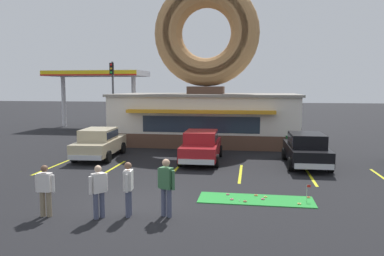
% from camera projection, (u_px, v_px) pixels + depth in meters
% --- Properties ---
extents(ground_plane, '(160.00, 160.00, 0.00)m').
position_uv_depth(ground_plane, '(138.00, 205.00, 12.24)').
color(ground_plane, black).
extents(donut_shop_building, '(12.30, 6.75, 10.96)m').
position_uv_depth(donut_shop_building, '(206.00, 88.00, 25.43)').
color(donut_shop_building, brown).
rests_on(donut_shop_building, ground).
extents(putting_mat, '(3.89, 1.26, 0.03)m').
position_uv_depth(putting_mat, '(256.00, 200.00, 12.74)').
color(putting_mat, green).
rests_on(putting_mat, ground).
extents(mini_donut_near_left, '(0.13, 0.13, 0.04)m').
position_uv_depth(mini_donut_near_left, '(245.00, 201.00, 12.45)').
color(mini_donut_near_left, '#A5724C').
rests_on(mini_donut_near_left, putting_mat).
extents(mini_donut_near_right, '(0.13, 0.13, 0.04)m').
position_uv_depth(mini_donut_near_right, '(299.00, 204.00, 12.20)').
color(mini_donut_near_right, '#E5C666').
rests_on(mini_donut_near_right, putting_mat).
extents(mini_donut_mid_left, '(0.13, 0.13, 0.04)m').
position_uv_depth(mini_donut_mid_left, '(308.00, 197.00, 12.90)').
color(mini_donut_mid_left, '#D17F47').
rests_on(mini_donut_mid_left, putting_mat).
extents(mini_donut_mid_centre, '(0.13, 0.13, 0.04)m').
position_uv_depth(mini_donut_mid_centre, '(232.00, 199.00, 12.67)').
color(mini_donut_mid_centre, '#D8667F').
rests_on(mini_donut_mid_centre, putting_mat).
extents(mini_donut_mid_right, '(0.13, 0.13, 0.04)m').
position_uv_depth(mini_donut_mid_right, '(256.00, 195.00, 13.15)').
color(mini_donut_mid_right, '#D17F47').
rests_on(mini_donut_mid_right, putting_mat).
extents(mini_donut_far_left, '(0.13, 0.13, 0.04)m').
position_uv_depth(mini_donut_far_left, '(263.00, 199.00, 12.71)').
color(mini_donut_far_left, '#D8667F').
rests_on(mini_donut_far_left, putting_mat).
extents(mini_donut_far_centre, '(0.13, 0.13, 0.04)m').
position_uv_depth(mini_donut_far_centre, '(265.00, 197.00, 12.96)').
color(mini_donut_far_centre, '#E5C666').
rests_on(mini_donut_far_centre, putting_mat).
extents(mini_donut_far_right, '(0.13, 0.13, 0.04)m').
position_uv_depth(mini_donut_far_right, '(228.00, 194.00, 13.27)').
color(mini_donut_far_right, '#D8667F').
rests_on(mini_donut_far_right, putting_mat).
extents(golf_ball, '(0.04, 0.04, 0.04)m').
position_uv_depth(golf_ball, '(239.00, 200.00, 12.53)').
color(golf_ball, white).
rests_on(golf_ball, putting_mat).
extents(putting_flag_pin, '(0.13, 0.01, 0.55)m').
position_uv_depth(putting_flag_pin, '(308.00, 189.00, 12.55)').
color(putting_flag_pin, silver).
rests_on(putting_flag_pin, putting_mat).
extents(car_champagne, '(2.21, 4.66, 1.60)m').
position_uv_depth(car_champagne, '(99.00, 142.00, 20.21)').
color(car_champagne, '#BCAD89').
rests_on(car_champagne, ground).
extents(car_black, '(2.05, 4.59, 1.60)m').
position_uv_depth(car_black, '(306.00, 148.00, 18.21)').
color(car_black, black).
rests_on(car_black, ground).
extents(car_red, '(2.06, 4.60, 1.60)m').
position_uv_depth(car_red, '(201.00, 145.00, 19.20)').
color(car_red, maroon).
rests_on(car_red, ground).
extents(pedestrian_blue_sweater_man, '(0.43, 0.48, 1.58)m').
position_uv_depth(pedestrian_blue_sweater_man, '(99.00, 189.00, 10.91)').
color(pedestrian_blue_sweater_man, '#474C66').
rests_on(pedestrian_blue_sweater_man, ground).
extents(pedestrian_hooded_kid, '(0.56, 0.37, 1.74)m').
position_uv_depth(pedestrian_hooded_kid, '(166.00, 185.00, 11.03)').
color(pedestrian_hooded_kid, '#474C66').
rests_on(pedestrian_hooded_kid, ground).
extents(pedestrian_leather_jacket_man, '(0.29, 0.59, 1.64)m').
position_uv_depth(pedestrian_leather_jacket_man, '(128.00, 186.00, 11.08)').
color(pedestrian_leather_jacket_man, '#474C66').
rests_on(pedestrian_leather_jacket_man, ground).
extents(pedestrian_clipboard_woman, '(0.60, 0.26, 1.55)m').
position_uv_depth(pedestrian_clipboard_woman, '(45.00, 188.00, 11.05)').
color(pedestrian_clipboard_woman, '#7F7056').
rests_on(pedestrian_clipboard_woman, ground).
extents(trash_bin, '(0.57, 0.57, 0.97)m').
position_uv_depth(trash_bin, '(290.00, 144.00, 22.09)').
color(trash_bin, '#1E662D').
rests_on(trash_bin, ground).
extents(traffic_light_pole, '(0.28, 0.47, 5.80)m').
position_uv_depth(traffic_light_pole, '(113.00, 88.00, 29.62)').
color(traffic_light_pole, '#595B60').
rests_on(traffic_light_pole, ground).
extents(gas_station_canopy, '(9.00, 4.46, 5.30)m').
position_uv_depth(gas_station_canopy, '(97.00, 76.00, 35.08)').
color(gas_station_canopy, silver).
rests_on(gas_station_canopy, ground).
extents(parking_stripe_far_left, '(0.12, 3.60, 0.01)m').
position_uv_depth(parking_stripe_far_left, '(53.00, 167.00, 18.05)').
color(parking_stripe_far_left, yellow).
rests_on(parking_stripe_far_left, ground).
extents(parking_stripe_left, '(0.12, 3.60, 0.01)m').
position_uv_depth(parking_stripe_left, '(112.00, 169.00, 17.59)').
color(parking_stripe_left, yellow).
rests_on(parking_stripe_left, ground).
extents(parking_stripe_mid_left, '(0.12, 3.60, 0.01)m').
position_uv_depth(parking_stripe_mid_left, '(175.00, 171.00, 17.12)').
color(parking_stripe_mid_left, yellow).
rests_on(parking_stripe_mid_left, ground).
extents(parking_stripe_centre, '(0.12, 3.60, 0.01)m').
position_uv_depth(parking_stripe_centre, '(240.00, 173.00, 16.66)').
color(parking_stripe_centre, yellow).
rests_on(parking_stripe_centre, ground).
extents(parking_stripe_mid_right, '(0.12, 3.60, 0.01)m').
position_uv_depth(parking_stripe_mid_right, '(310.00, 176.00, 16.19)').
color(parking_stripe_mid_right, yellow).
rests_on(parking_stripe_mid_right, ground).
extents(parking_stripe_right, '(0.12, 3.60, 0.01)m').
position_uv_depth(parking_stripe_right, '(384.00, 178.00, 15.73)').
color(parking_stripe_right, yellow).
rests_on(parking_stripe_right, ground).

